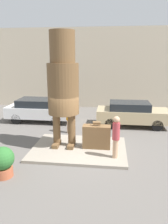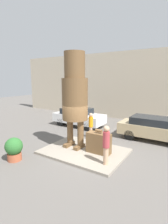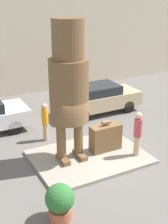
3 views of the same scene
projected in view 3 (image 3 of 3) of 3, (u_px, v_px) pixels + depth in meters
name	position (u px, v px, depth m)	size (l,w,h in m)	color
ground_plane	(89.00, 158.00, 12.16)	(60.00, 60.00, 0.00)	#605B56
pedestal	(89.00, 157.00, 12.13)	(4.30, 3.16, 0.12)	gray
building_backdrop	(16.00, 41.00, 18.36)	(28.00, 0.60, 6.46)	beige
statue_figure	(69.00, 82.00, 10.83)	(1.40, 1.40, 5.18)	brown
giant_suitcase	(106.00, 138.00, 12.36)	(1.26, 0.50, 1.27)	brown
tourist	(138.00, 132.00, 11.81)	(0.30, 0.30, 1.79)	tan
parked_car_tan	(98.00, 98.00, 16.30)	(4.37, 1.72, 1.51)	tan
planter_pot	(60.00, 201.00, 8.78)	(0.84, 0.84, 1.13)	#AD5638
worker_hivis	(45.00, 121.00, 13.26)	(0.29, 0.29, 1.69)	tan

